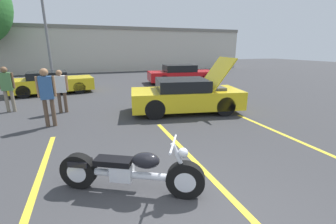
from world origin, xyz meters
TOP-DOWN VIEW (x-y plane):
  - parking_stripe_middle at (-2.26, 1.99)m, footprint 0.12×4.91m
  - parking_stripe_back at (0.78, 1.99)m, footprint 0.12×4.91m
  - parking_stripe_far at (3.82, 1.99)m, footprint 0.12×4.91m
  - far_building at (0.00, 23.55)m, footprint 32.00×4.20m
  - light_pole at (-3.51, 16.58)m, footprint 1.21×0.28m
  - motorcycle at (-0.72, 1.32)m, footprint 2.24×1.32m
  - show_car_hood_open at (2.23, 5.56)m, footprint 4.31×2.49m
  - parked_car_right_row at (4.98, 12.45)m, footprint 4.79×2.38m
  - parked_car_left_row at (-3.04, 11.36)m, footprint 4.29×2.21m
  - spectator_by_show_car at (-2.17, 7.02)m, footprint 0.52×0.21m
  - spectator_midground at (-4.05, 7.81)m, footprint 0.52×0.22m
  - spectator_far_lot at (-2.41, 5.46)m, footprint 0.52×0.23m

SIDE VIEW (x-z plane):
  - parking_stripe_middle at x=-2.26m, z-range 0.00..0.01m
  - parking_stripe_back at x=0.78m, z-range 0.00..0.01m
  - parking_stripe_far at x=3.82m, z-range 0.00..0.01m
  - motorcycle at x=-0.72m, z-range -0.09..0.85m
  - parked_car_left_row at x=-3.04m, z-range -0.02..1.14m
  - parked_car_right_row at x=4.98m, z-range -0.03..1.21m
  - show_car_hood_open at x=2.23m, z-range -0.39..1.63m
  - spectator_by_show_car at x=-2.17m, z-range 0.14..1.73m
  - spectator_midground at x=-4.05m, z-range 0.16..1.86m
  - spectator_far_lot at x=-2.41m, z-range 0.18..1.96m
  - far_building at x=0.00m, z-range 0.14..4.54m
  - light_pole at x=-3.51m, z-range 0.38..8.25m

